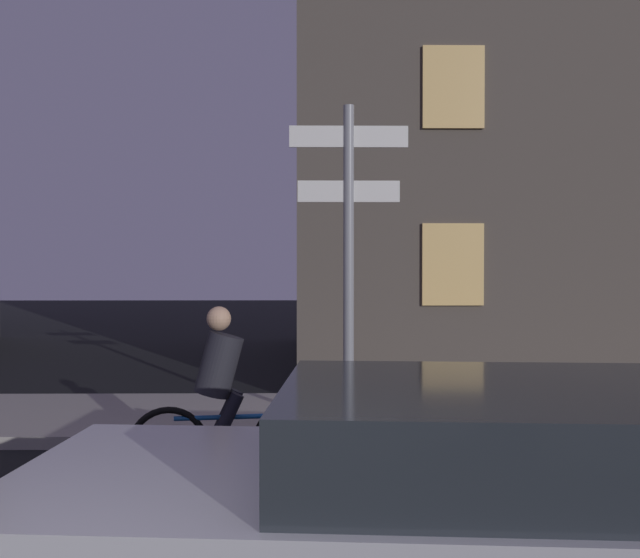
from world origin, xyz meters
TOP-DOWN VIEW (x-y plane):
  - sidewalk_kerb at (0.00, 7.08)m, footprint 40.00×2.61m
  - signpost at (1.29, 6.15)m, footprint 1.34×0.12m
  - car_near_right at (1.61, 1.67)m, footprint 4.58×2.37m
  - cyclist at (0.09, 4.53)m, footprint 1.81×0.38m
  - building_right_block at (7.50, 13.09)m, footprint 13.70×9.14m

SIDE VIEW (x-z plane):
  - sidewalk_kerb at x=0.00m, z-range 0.00..0.14m
  - cyclist at x=0.09m, z-range -0.06..1.55m
  - car_near_right at x=1.61m, z-range 0.06..1.44m
  - signpost at x=1.29m, z-range 0.44..4.08m
  - building_right_block at x=7.50m, z-range 0.00..13.33m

